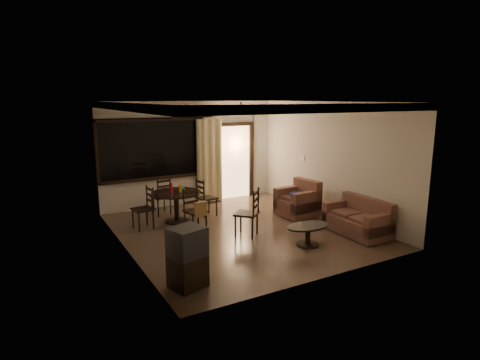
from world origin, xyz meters
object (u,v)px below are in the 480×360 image
sofa (359,220)px  coffee_table (308,232)px  dining_chair_east (206,204)px  dining_chair_north (161,203)px  dining_chair_south (196,218)px  tv_cabinet (187,257)px  dining_chair_west (144,216)px  side_chair (247,222)px  dining_table (176,198)px  armchair (299,201)px

sofa → coffee_table: 1.39m
dining_chair_east → dining_chair_north: size_ratio=1.00×
dining_chair_south → dining_chair_north: size_ratio=1.00×
dining_chair_south → coffee_table: (1.60, -1.89, -0.03)m
dining_chair_north → tv_cabinet: size_ratio=0.99×
dining_chair_north → dining_chair_east: bearing=136.8°
dining_chair_east → dining_chair_north: same height
dining_chair_west → tv_cabinet: tv_cabinet is taller
tv_cabinet → side_chair: (1.98, 1.56, -0.18)m
dining_chair_west → dining_chair_east: 1.67m
tv_cabinet → dining_table: bearing=56.0°
dining_chair_east → dining_chair_north: bearing=46.8°
side_chair → sofa: bearing=111.3°
dining_table → sofa: (3.11, -2.74, -0.27)m
dining_chair_west → dining_chair_south: (0.95, -0.73, 0.02)m
dining_chair_west → coffee_table: dining_chair_west is taller
dining_chair_north → dining_chair_south: bearing=90.0°
tv_cabinet → dining_chair_north: bearing=60.8°
armchair → side_chair: size_ratio=0.89×
dining_chair_west → armchair: (3.66, -0.88, 0.07)m
tv_cabinet → coffee_table: tv_cabinet is taller
dining_chair_east → armchair: 2.30m
dining_chair_east → coffee_table: size_ratio=1.02×
dining_chair_west → armchair: dining_chair_west is taller
tv_cabinet → side_chair: side_chair is taller
dining_chair_west → dining_chair_north: bearing=133.2°
dining_table → dining_chair_east: dining_chair_east is taller
dining_chair_south → coffee_table: dining_chair_south is taller
armchair → coffee_table: bearing=-126.9°
dining_table → coffee_table: size_ratio=1.24×
dining_table → armchair: (2.83, -1.00, -0.21)m
armchair → coffee_table: 2.07m
dining_chair_south → dining_chair_north: 1.64m
tv_cabinet → armchair: 4.48m
sofa → tv_cabinet: bearing=-171.6°
armchair → coffee_table: size_ratio=0.98×
dining_chair_south → side_chair: size_ratio=0.92×
side_chair → dining_chair_north: bearing=-109.6°
dining_chair_east → dining_chair_south: size_ratio=1.00×
dining_table → armchair: size_ratio=1.26×
dining_table → dining_chair_north: 0.84m
sofa → coffee_table: sofa is taller
armchair → side_chair: side_chair is taller
sofa → armchair: armchair is taller
dining_chair_west → dining_chair_south: same height
dining_chair_north → tv_cabinet: bearing=68.8°
coffee_table → sofa: bearing=0.0°
dining_chair_east → coffee_table: 3.00m
dining_table → dining_chair_west: size_ratio=1.21×
sofa → side_chair: 2.41m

